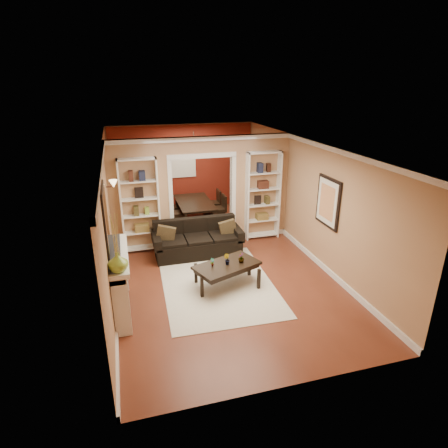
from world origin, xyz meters
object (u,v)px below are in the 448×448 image
object	(u,v)px
bookshelf_right	(263,196)
dining_table	(196,212)
sofa	(198,238)
coffee_table	(227,275)
bookshelf_left	(140,206)
fireplace	(122,282)

from	to	relation	value
bookshelf_right	dining_table	bearing A→B (deg)	131.46
sofa	bookshelf_right	xyz separation A→B (m)	(1.85, 0.58, 0.74)
coffee_table	bookshelf_left	size ratio (longest dim) A/B	0.56
bookshelf_left	fireplace	bearing A→B (deg)	-102.05
bookshelf_left	dining_table	bearing A→B (deg)	44.50
sofa	coffee_table	size ratio (longest dim) A/B	1.64
coffee_table	fireplace	distance (m)	2.10
sofa	fireplace	distance (m)	2.65
bookshelf_right	bookshelf_left	bearing A→B (deg)	180.00
sofa	coffee_table	world-z (taller)	sofa
bookshelf_left	dining_table	xyz separation A→B (m)	(1.66, 1.63, -0.84)
bookshelf_left	bookshelf_right	distance (m)	3.10
bookshelf_right	fireplace	xyz separation A→B (m)	(-3.64, -2.53, -0.57)
bookshelf_right	dining_table	distance (m)	2.33
sofa	fireplace	bearing A→B (deg)	-132.50
bookshelf_right	fireplace	bearing A→B (deg)	-145.20
sofa	dining_table	size ratio (longest dim) A/B	1.19
bookshelf_left	sofa	bearing A→B (deg)	-24.94
coffee_table	bookshelf_left	bearing A→B (deg)	103.37
bookshelf_left	coffee_table	bearing A→B (deg)	-55.51
sofa	bookshelf_left	distance (m)	1.56
sofa	bookshelf_left	world-z (taller)	bookshelf_left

